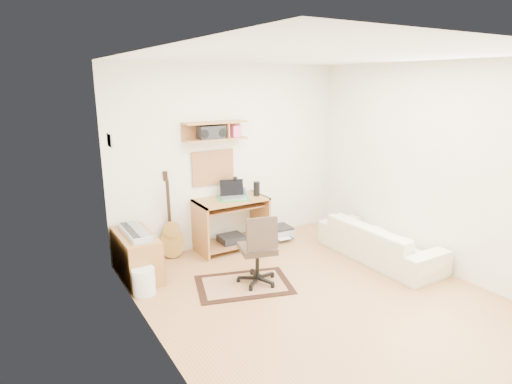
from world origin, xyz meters
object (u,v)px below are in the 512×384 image
desk (231,224)px  task_chair (257,249)px  sofa (380,235)px  cabinet (136,255)px  printer (277,233)px

desk → task_chair: bearing=-102.5°
desk → sofa: (1.54, -1.38, -0.03)m
task_chair → sofa: task_chair is taller
task_chair → cabinet: task_chair is taller
desk → sofa: bearing=-41.8°
cabinet → sofa: bearing=-22.1°
printer → sofa: bearing=-59.1°
task_chair → printer: size_ratio=2.03×
task_chair → sofa: size_ratio=0.51×
desk → cabinet: 1.44m
task_chair → sofa: (1.79, -0.25, -0.10)m
desk → printer: desk is taller
desk → task_chair: 1.16m
desk → sofa: size_ratio=0.57×
task_chair → printer: bearing=62.0°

